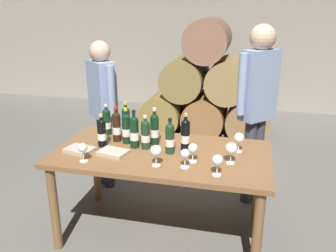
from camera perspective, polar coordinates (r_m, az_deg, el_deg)
name	(u,v)px	position (r m, az deg, el deg)	size (l,w,h in m)	color
ground_plane	(163,233)	(3.23, -0.87, -16.62)	(14.00, 14.00, 0.00)	#66635E
cellar_back_wall	(220,31)	(6.79, 8.26, 14.74)	(10.00, 0.24, 2.80)	gray
barrel_stack	(206,90)	(5.32, 6.13, 5.67)	(1.86, 0.90, 1.69)	olive
dining_table	(162,162)	(2.89, -0.94, -5.78)	(1.70, 0.90, 0.76)	brown
wine_bottle_0	(117,126)	(3.06, -8.19, -0.05)	(0.07, 0.07, 0.30)	black
wine_bottle_1	(185,134)	(2.84, 2.79, -1.36)	(0.07, 0.07, 0.31)	black
wine_bottle_2	(134,132)	(2.91, -5.39, -0.89)	(0.07, 0.07, 0.32)	black
wine_bottle_3	(126,128)	(3.01, -6.65, -0.34)	(0.07, 0.07, 0.31)	black
wine_bottle_4	(126,121)	(3.20, -6.67, 0.84)	(0.07, 0.07, 0.30)	black
wine_bottle_5	(170,138)	(2.79, 0.30, -1.93)	(0.07, 0.07, 0.29)	#19381E
wine_bottle_6	(107,121)	(3.23, -9.71, 0.73)	(0.07, 0.07, 0.28)	black
wine_bottle_7	(102,132)	(2.97, -10.48, -0.99)	(0.07, 0.07, 0.28)	black
wine_bottle_8	(155,129)	(2.96, -2.15, -0.44)	(0.07, 0.07, 0.32)	black
wine_bottle_9	(146,134)	(2.88, -3.60, -1.29)	(0.07, 0.07, 0.28)	#19381E
wine_glass_0	(231,149)	(2.65, 10.03, -3.59)	(0.09, 0.09, 0.16)	white
wine_glass_1	(239,138)	(2.87, 11.24, -1.96)	(0.08, 0.08, 0.16)	white
wine_glass_2	(185,155)	(2.55, 2.72, -4.56)	(0.07, 0.07, 0.14)	white
wine_glass_3	(156,151)	(2.58, -1.92, -4.07)	(0.09, 0.09, 0.16)	white
wine_glass_4	(83,149)	(2.72, -13.40, -3.52)	(0.07, 0.07, 0.15)	white
wine_glass_5	(193,149)	(2.64, 3.98, -3.67)	(0.07, 0.07, 0.15)	white
wine_glass_6	(217,161)	(2.46, 7.88, -5.53)	(0.08, 0.08, 0.15)	white
tasting_notebook	(113,152)	(2.84, -8.72, -4.19)	(0.22, 0.16, 0.03)	#B2A893
leather_ledger	(80,150)	(2.94, -13.86, -3.67)	(0.22, 0.16, 0.03)	#B2A893
sommelier_presenting	(258,99)	(3.40, 14.08, 4.15)	(0.37, 0.38, 1.72)	#383842
taster_seated_left	(103,103)	(3.70, -10.33, 3.68)	(0.39, 0.36, 1.54)	#383842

